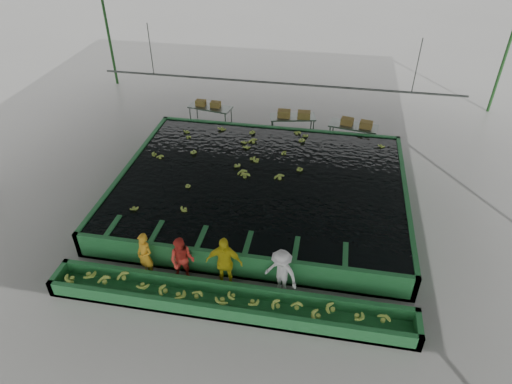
% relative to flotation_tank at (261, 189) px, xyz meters
% --- Properties ---
extents(ground, '(80.00, 80.00, 0.00)m').
position_rel_flotation_tank_xyz_m(ground, '(0.00, -1.50, -0.45)').
color(ground, gray).
rests_on(ground, ground).
extents(shed_roof, '(20.00, 22.00, 0.04)m').
position_rel_flotation_tank_xyz_m(shed_roof, '(0.00, -1.50, 4.55)').
color(shed_roof, gray).
rests_on(shed_roof, shed_posts).
extents(shed_posts, '(20.00, 22.00, 5.00)m').
position_rel_flotation_tank_xyz_m(shed_posts, '(0.00, -1.50, 2.05)').
color(shed_posts, '#204F1F').
rests_on(shed_posts, ground).
extents(flotation_tank, '(10.00, 8.00, 0.90)m').
position_rel_flotation_tank_xyz_m(flotation_tank, '(0.00, 0.00, 0.00)').
color(flotation_tank, '#247137').
rests_on(flotation_tank, ground).
extents(tank_water, '(9.70, 7.70, 0.00)m').
position_rel_flotation_tank_xyz_m(tank_water, '(0.00, -0.00, 0.40)').
color(tank_water, black).
rests_on(tank_water, flotation_tank).
extents(sorting_trough, '(10.00, 1.00, 0.50)m').
position_rel_flotation_tank_xyz_m(sorting_trough, '(0.00, -5.10, -0.20)').
color(sorting_trough, '#247137').
rests_on(sorting_trough, ground).
extents(cableway_rail, '(0.08, 0.08, 14.00)m').
position_rel_flotation_tank_xyz_m(cableway_rail, '(0.00, 3.50, 2.55)').
color(cableway_rail, '#59605B').
rests_on(cableway_rail, shed_roof).
extents(rail_hanger_left, '(0.04, 0.04, 2.00)m').
position_rel_flotation_tank_xyz_m(rail_hanger_left, '(-5.00, 3.50, 3.55)').
color(rail_hanger_left, '#59605B').
rests_on(rail_hanger_left, shed_roof).
extents(rail_hanger_right, '(0.04, 0.04, 2.00)m').
position_rel_flotation_tank_xyz_m(rail_hanger_right, '(5.00, 3.50, 3.55)').
color(rail_hanger_right, '#59605B').
rests_on(rail_hanger_right, shed_roof).
extents(worker_a, '(0.65, 0.56, 1.50)m').
position_rel_flotation_tank_xyz_m(worker_a, '(-2.60, -4.30, 0.30)').
color(worker_a, gold).
rests_on(worker_a, ground).
extents(worker_b, '(0.77, 0.61, 1.51)m').
position_rel_flotation_tank_xyz_m(worker_b, '(-1.50, -4.30, 0.31)').
color(worker_b, red).
rests_on(worker_b, ground).
extents(worker_c, '(1.05, 0.47, 1.75)m').
position_rel_flotation_tank_xyz_m(worker_c, '(-0.28, -4.30, 0.43)').
color(worker_c, yellow).
rests_on(worker_c, ground).
extents(worker_d, '(1.15, 0.94, 1.54)m').
position_rel_flotation_tank_xyz_m(worker_d, '(1.31, -4.30, 0.32)').
color(worker_d, silver).
rests_on(worker_d, ground).
extents(packing_table_left, '(2.06, 1.11, 0.89)m').
position_rel_flotation_tank_xyz_m(packing_table_left, '(-3.30, 5.36, -0.00)').
color(packing_table_left, '#59605B').
rests_on(packing_table_left, ground).
extents(packing_table_mid, '(2.09, 1.18, 0.90)m').
position_rel_flotation_tank_xyz_m(packing_table_mid, '(0.52, 5.03, -0.00)').
color(packing_table_mid, '#59605B').
rests_on(packing_table_mid, ground).
extents(packing_table_right, '(2.11, 1.14, 0.91)m').
position_rel_flotation_tank_xyz_m(packing_table_right, '(3.14, 4.63, 0.01)').
color(packing_table_right, '#59605B').
rests_on(packing_table_right, ground).
extents(box_stack_left, '(1.17, 0.39, 0.25)m').
position_rel_flotation_tank_xyz_m(box_stack_left, '(-3.39, 5.39, 0.44)').
color(box_stack_left, olive).
rests_on(box_stack_left, packing_table_left).
extents(box_stack_mid, '(1.43, 0.45, 0.30)m').
position_rel_flotation_tank_xyz_m(box_stack_mid, '(0.57, 4.95, 0.45)').
color(box_stack_mid, olive).
rests_on(box_stack_mid, packing_table_mid).
extents(box_stack_right, '(1.34, 0.61, 0.28)m').
position_rel_flotation_tank_xyz_m(box_stack_right, '(3.25, 4.59, 0.46)').
color(box_stack_right, olive).
rests_on(box_stack_right, packing_table_right).
extents(floating_bananas, '(8.68, 5.92, 0.12)m').
position_rel_flotation_tank_xyz_m(floating_bananas, '(0.00, 0.80, 0.40)').
color(floating_bananas, '#A1C044').
rests_on(floating_bananas, tank_water).
extents(trough_bananas, '(8.31, 0.55, 0.11)m').
position_rel_flotation_tank_xyz_m(trough_bananas, '(0.00, -5.10, -0.05)').
color(trough_bananas, '#A1C044').
rests_on(trough_bananas, sorting_trough).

